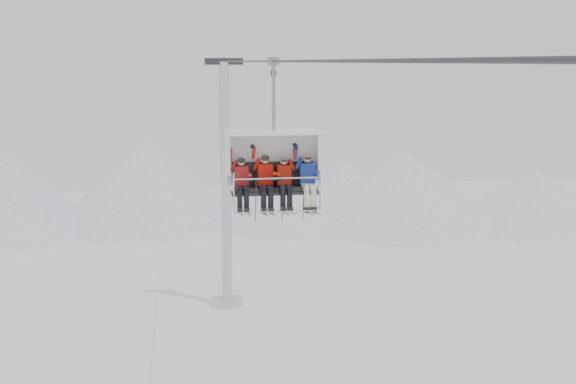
{
  "coord_description": "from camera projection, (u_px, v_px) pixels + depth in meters",
  "views": [
    {
      "loc": [
        -2.53,
        -16.37,
        13.29
      ],
      "look_at": [
        0.0,
        0.0,
        10.29
      ],
      "focal_mm": 45.0,
      "sensor_mm": 36.0,
      "label": 1
    }
  ],
  "objects": [
    {
      "name": "lift_tower_right",
      "position": [
        226.0,
        202.0,
        39.03
      ],
      "size": [
        2.0,
        1.8,
        13.48
      ],
      "color": "silver",
      "rests_on": "ground"
    },
    {
      "name": "skier_far_right",
      "position": [
        308.0,
        179.0,
        19.21
      ],
      "size": [
        0.4,
        1.69,
        1.61
      ],
      "color": "navy",
      "rests_on": "chairlift_carrier"
    },
    {
      "name": "chairlift_carrier",
      "position": [
        273.0,
        160.0,
        19.29
      ],
      "size": [
        2.46,
        1.17,
        3.98
      ],
      "color": "black",
      "rests_on": "haul_cable"
    },
    {
      "name": "skier_center_right",
      "position": [
        284.0,
        181.0,
        19.12
      ],
      "size": [
        0.38,
        1.69,
        1.52
      ],
      "color": "#A81908",
      "rests_on": "chairlift_carrier"
    },
    {
      "name": "haul_cable",
      "position": [
        288.0,
        61.0,
        16.3
      ],
      "size": [
        0.06,
        50.0,
        0.06
      ],
      "primitive_type": "cylinder",
      "rotation": [
        1.57,
        0.0,
        0.0
      ],
      "color": "#2E2E33",
      "rests_on": "lift_tower_left"
    },
    {
      "name": "ridgeline",
      "position": [
        190.0,
        192.0,
        58.82
      ],
      "size": [
        72.0,
        21.0,
        7.0
      ],
      "color": "white",
      "rests_on": "ground"
    },
    {
      "name": "skier_center_left",
      "position": [
        266.0,
        180.0,
        19.04
      ],
      "size": [
        0.4,
        1.69,
        1.59
      ],
      "color": "#BB1309",
      "rests_on": "chairlift_carrier"
    },
    {
      "name": "skier_far_left",
      "position": [
        242.0,
        182.0,
        18.94
      ],
      "size": [
        0.37,
        1.69,
        1.5
      ],
      "color": "#A61A1D",
      "rests_on": "chairlift_carrier"
    }
  ]
}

